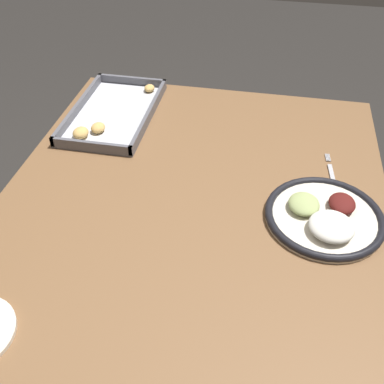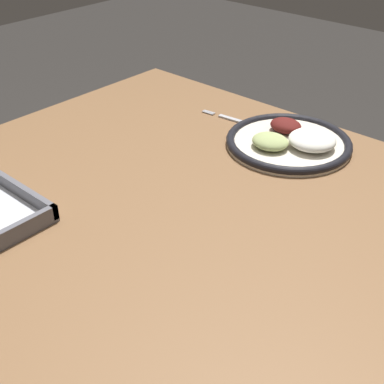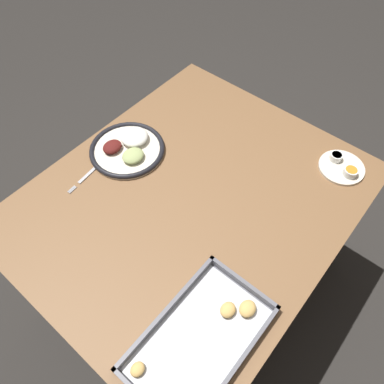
% 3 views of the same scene
% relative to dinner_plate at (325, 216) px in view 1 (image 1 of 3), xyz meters
% --- Properties ---
extents(ground_plane, '(8.00, 8.00, 0.00)m').
position_rel_dinner_plate_xyz_m(ground_plane, '(0.01, 0.34, -0.77)').
color(ground_plane, '#282623').
extents(dining_table, '(1.22, 1.02, 0.76)m').
position_rel_dinner_plate_xyz_m(dining_table, '(0.01, 0.34, -0.11)').
color(dining_table, brown).
rests_on(dining_table, ground_plane).
extents(dinner_plate, '(0.30, 0.30, 0.05)m').
position_rel_dinner_plate_xyz_m(dinner_plate, '(0.00, 0.00, 0.00)').
color(dinner_plate, beige).
rests_on(dinner_plate, dining_table).
extents(fork, '(0.19, 0.03, 0.00)m').
position_rel_dinner_plate_xyz_m(fork, '(0.18, -0.03, -0.01)').
color(fork, '#B2B2B7').
rests_on(fork, dining_table).
extents(baking_tray, '(0.43, 0.26, 0.04)m').
position_rel_dinner_plate_xyz_m(baking_tray, '(0.37, 0.68, -0.00)').
color(baking_tray, '#595960').
rests_on(baking_tray, dining_table).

